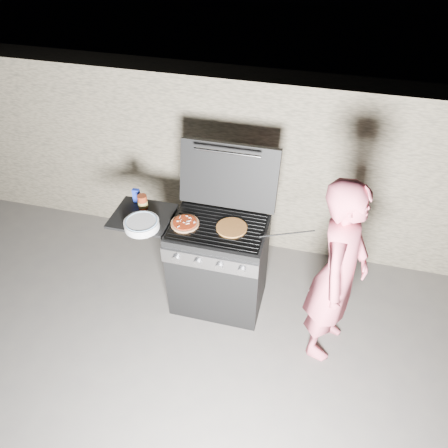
% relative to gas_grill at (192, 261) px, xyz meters
% --- Properties ---
extents(ground, '(50.00, 50.00, 0.00)m').
position_rel_gas_grill_xyz_m(ground, '(0.25, 0.00, -0.46)').
color(ground, '#4E4A47').
extents(stone_wall, '(8.00, 0.35, 1.80)m').
position_rel_gas_grill_xyz_m(stone_wall, '(0.25, 1.05, 0.44)').
color(stone_wall, '#82745B').
rests_on(stone_wall, ground).
extents(gas_grill, '(1.34, 0.79, 0.91)m').
position_rel_gas_grill_xyz_m(gas_grill, '(0.00, 0.00, 0.00)').
color(gas_grill, black).
rests_on(gas_grill, ground).
extents(pizza_topped, '(0.29, 0.29, 0.03)m').
position_rel_gas_grill_xyz_m(pizza_topped, '(-0.02, -0.04, 0.47)').
color(pizza_topped, '#AC6F3B').
rests_on(pizza_topped, gas_grill).
extents(pizza_plain, '(0.31, 0.31, 0.01)m').
position_rel_gas_grill_xyz_m(pizza_plain, '(0.36, 0.01, 0.46)').
color(pizza_plain, '#CF7B3A').
rests_on(pizza_plain, gas_grill).
extents(sauce_jar, '(0.08, 0.08, 0.13)m').
position_rel_gas_grill_xyz_m(sauce_jar, '(-0.45, 0.10, 0.51)').
color(sauce_jar, maroon).
rests_on(sauce_jar, gas_grill).
extents(blue_carton, '(0.06, 0.04, 0.13)m').
position_rel_gas_grill_xyz_m(blue_carton, '(-0.53, 0.17, 0.51)').
color(blue_carton, '#16299C').
rests_on(blue_carton, gas_grill).
extents(plate_stack, '(0.33, 0.33, 0.07)m').
position_rel_gas_grill_xyz_m(plate_stack, '(-0.36, -0.15, 0.48)').
color(plate_stack, silver).
rests_on(plate_stack, gas_grill).
extents(person, '(0.53, 0.68, 1.66)m').
position_rel_gas_grill_xyz_m(person, '(1.24, -0.22, 0.38)').
color(person, '#E76075').
rests_on(person, ground).
extents(tongs, '(0.43, 0.11, 0.09)m').
position_rel_gas_grill_xyz_m(tongs, '(0.81, 0.00, 0.50)').
color(tongs, black).
rests_on(tongs, gas_grill).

